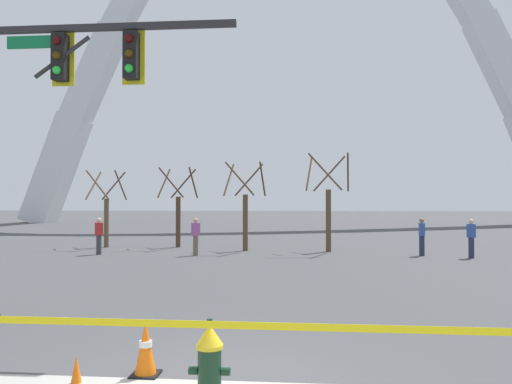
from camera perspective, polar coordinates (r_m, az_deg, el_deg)
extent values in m
cylinder|color=#14331E|center=(5.88, -5.31, -20.19)|extent=(0.26, 0.26, 0.62)
cylinder|color=gold|center=(5.78, -5.31, -17.10)|extent=(0.30, 0.30, 0.04)
cone|color=gold|center=(5.74, -5.30, -15.85)|extent=(0.30, 0.30, 0.22)
cylinder|color=black|center=(5.71, -5.30, -14.49)|extent=(0.06, 0.06, 0.06)
cylinder|color=#14331E|center=(5.89, -7.14, -19.51)|extent=(0.10, 0.09, 0.09)
cylinder|color=#14331E|center=(5.83, -3.46, -19.71)|extent=(0.10, 0.09, 0.09)
cylinder|color=#14331E|center=(6.07, -4.95, -19.86)|extent=(0.13, 0.14, 0.13)
cylinder|color=black|center=(6.15, -4.82, -19.63)|extent=(0.15, 0.03, 0.15)
cube|color=yellow|center=(5.57, -6.36, -14.75)|extent=(6.75, 0.09, 0.08)
cube|color=black|center=(7.14, -12.46, -19.61)|extent=(0.36, 0.36, 0.03)
cone|color=orange|center=(7.03, -12.45, -16.78)|extent=(0.28, 0.28, 0.70)
cylinder|color=white|center=(7.02, -12.45, -16.51)|extent=(0.17, 0.17, 0.08)
cube|color=#232326|center=(10.38, -16.18, 17.56)|extent=(4.80, 0.12, 0.12)
cylinder|color=#232326|center=(10.59, -21.19, 14.11)|extent=(1.11, 0.08, 0.81)
cube|color=black|center=(10.61, -21.39, 14.08)|extent=(0.26, 0.24, 0.90)
cube|color=gold|center=(10.73, -21.05, 13.90)|extent=(0.44, 0.03, 1.04)
sphere|color=#360606|center=(10.58, -21.71, 15.71)|extent=(0.16, 0.16, 0.16)
sphere|color=#392706|center=(10.50, -21.72, 14.25)|extent=(0.16, 0.16, 0.16)
sphere|color=green|center=(10.43, -21.73, 12.77)|extent=(0.16, 0.16, 0.16)
cube|color=black|center=(10.09, -14.00, 14.84)|extent=(0.26, 0.24, 0.90)
cube|color=gold|center=(10.21, -13.74, 14.64)|extent=(0.44, 0.03, 1.04)
sphere|color=#360606|center=(10.05, -14.25, 16.57)|extent=(0.16, 0.16, 0.16)
sphere|color=#392706|center=(9.97, -14.25, 15.04)|extent=(0.16, 0.16, 0.16)
sphere|color=green|center=(9.90, -14.26, 13.48)|extent=(0.16, 0.16, 0.16)
cube|color=#0F6638|center=(10.95, -24.35, 15.26)|extent=(0.90, 0.04, 0.24)
cube|color=silver|center=(60.06, -21.80, 2.31)|extent=(7.25, 3.06, 12.76)
cube|color=silver|center=(59.82, -17.91, 12.60)|extent=(6.93, 2.79, 10.90)
cube|color=silver|center=(59.12, 26.07, 12.83)|extent=(6.93, 2.79, 10.90)
cylinder|color=brown|center=(26.27, -16.66, -3.39)|extent=(0.24, 0.24, 2.45)
cylinder|color=brown|center=(26.68, -18.00, 0.71)|extent=(0.34, 1.32, 1.47)
cylinder|color=brown|center=(25.92, -15.14, 0.75)|extent=(0.21, 1.33, 1.47)
cylinder|color=brown|center=(26.94, -15.89, 0.68)|extent=(1.33, 0.21, 1.47)
cylinder|color=brown|center=(25.63, -17.59, 0.78)|extent=(1.32, 0.37, 1.47)
cylinder|color=#473323|center=(25.52, -8.85, -3.38)|extent=(0.24, 0.24, 2.54)
cylinder|color=#473323|center=(25.87, -10.42, 1.00)|extent=(0.35, 1.37, 1.52)
cylinder|color=#473323|center=(25.27, -7.14, 1.04)|extent=(0.22, 1.38, 1.52)
cylinder|color=#473323|center=(26.27, -8.26, 0.97)|extent=(1.38, 0.22, 1.52)
cylinder|color=#473323|center=(24.81, -9.65, 1.09)|extent=(1.37, 0.38, 1.52)
cylinder|color=brown|center=(23.39, -1.22, -3.50)|extent=(0.24, 0.24, 2.62)
cylinder|color=brown|center=(23.66, -3.11, 1.43)|extent=(0.36, 1.41, 1.57)
cylinder|color=brown|center=(23.24, 0.75, 1.48)|extent=(0.22, 1.43, 1.57)
cylinder|color=brown|center=(24.20, -0.82, 1.38)|extent=(1.43, 0.22, 1.57)
cylinder|color=brown|center=(22.63, -1.88, 1.55)|extent=(1.41, 0.39, 1.57)
cylinder|color=brown|center=(23.19, 8.25, -3.23)|extent=(0.24, 0.24, 2.85)
cylinder|color=brown|center=(23.35, 6.08, 2.17)|extent=(0.38, 1.53, 1.70)
cylinder|color=brown|center=(23.19, 10.42, 2.20)|extent=(0.23, 1.54, 1.70)
cylinder|color=brown|center=(24.09, 8.32, 2.07)|extent=(1.54, 0.23, 1.70)
cylinder|color=brown|center=(22.34, 7.86, 2.32)|extent=(1.52, 0.41, 1.70)
cylinder|color=brown|center=(21.52, -6.88, -6.08)|extent=(0.22, 0.22, 0.84)
cube|color=#995193|center=(21.48, -6.88, -4.24)|extent=(0.36, 0.39, 0.54)
sphere|color=tan|center=(21.46, -6.87, -3.23)|extent=(0.20, 0.20, 0.20)
cylinder|color=#232847|center=(22.17, 23.30, -5.85)|extent=(0.22, 0.22, 0.84)
cube|color=#2D4C99|center=(22.13, 23.28, -4.07)|extent=(0.38, 0.28, 0.54)
sphere|color=beige|center=(22.11, 23.27, -3.08)|extent=(0.20, 0.20, 0.20)
cylinder|color=#38383D|center=(22.79, -17.44, -5.76)|extent=(0.22, 0.22, 0.84)
cube|color=#B22323|center=(22.75, -17.43, -4.03)|extent=(0.39, 0.36, 0.54)
sphere|color=beige|center=(22.73, -17.43, -3.07)|extent=(0.20, 0.20, 0.20)
cylinder|color=#232847|center=(22.40, 18.35, -5.83)|extent=(0.22, 0.22, 0.84)
cube|color=#2D4C99|center=(22.35, 18.34, -4.07)|extent=(0.21, 0.35, 0.54)
sphere|color=#936B4C|center=(22.34, 18.34, -3.10)|extent=(0.20, 0.20, 0.20)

